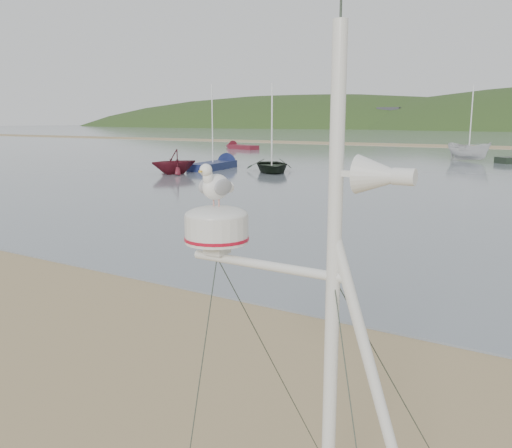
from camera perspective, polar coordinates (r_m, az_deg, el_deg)
The scene contains 7 objects.
ground at distance 7.90m, azimuth -18.12°, elevation -15.96°, with size 560.00×560.00×0.00m, color #8F7852.
mast_rig at distance 4.42m, azimuth 6.64°, elevation -20.28°, with size 2.24×2.39×5.05m.
boat_dark at distance 36.25m, azimuth 1.68°, elevation 8.92°, with size 3.13×0.91×4.38m, color black.
boat_red at distance 35.51m, azimuth -8.66°, elevation 7.67°, with size 2.61×1.60×3.03m, color maroon.
boat_white at distance 49.55m, azimuth 21.60°, elevation 8.62°, with size 1.59×1.63×4.23m, color silver.
dinghy_red_far at distance 66.25m, azimuth -2.12°, elevation 8.15°, with size 5.98×3.28×1.42m.
sailboat_blue_near at distance 40.14m, azimuth -3.50°, elevation 6.34°, with size 2.64×6.59×6.40m.
Camera 1 is at (5.56, -4.38, 3.50)m, focal length 38.00 mm.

